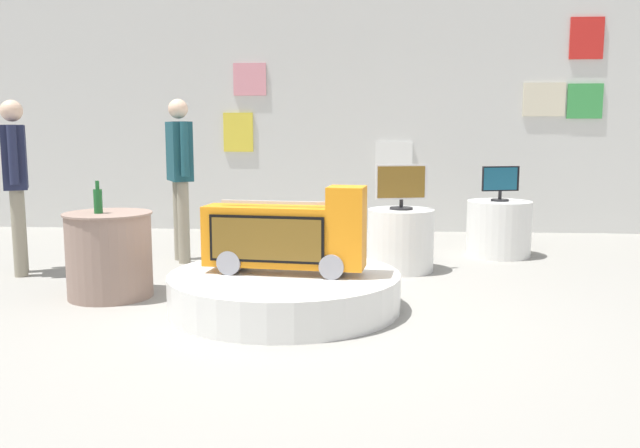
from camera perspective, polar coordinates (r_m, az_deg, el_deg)
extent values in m
plane|color=gray|center=(4.80, -1.71, -8.28)|extent=(30.00, 30.00, 0.00)
cube|color=silver|center=(8.96, 1.18, 9.45)|extent=(12.81, 0.10, 3.14)
cube|color=yellow|center=(9.05, -7.16, 7.96)|extent=(0.41, 0.02, 0.53)
cube|color=beige|center=(9.18, 19.01, 10.26)|extent=(0.54, 0.02, 0.43)
cube|color=white|center=(8.89, 6.47, 5.53)|extent=(0.50, 0.02, 0.50)
cube|color=green|center=(9.32, 22.16, 9.92)|extent=(0.45, 0.02, 0.45)
cube|color=pink|center=(9.05, -6.16, 12.46)|extent=(0.44, 0.02, 0.43)
cube|color=red|center=(9.38, 22.29, 14.81)|extent=(0.43, 0.02, 0.53)
cylinder|color=silver|center=(5.04, -3.12, -5.84)|extent=(1.77, 1.77, 0.28)
cylinder|color=gray|center=(5.10, -7.43, -3.06)|extent=(0.22, 0.36, 0.18)
cylinder|color=gray|center=(4.91, 1.32, -3.43)|extent=(0.22, 0.36, 0.18)
cube|color=orange|center=(4.96, -3.15, -1.09)|extent=(1.25, 0.44, 0.46)
cube|color=orange|center=(4.82, 2.35, 2.35)|extent=(0.30, 0.32, 0.16)
cube|color=black|center=(4.83, -4.74, -1.34)|extent=(0.87, 0.12, 0.35)
cube|color=brown|center=(4.83, -4.74, -1.34)|extent=(0.83, 0.12, 0.31)
cube|color=#B2B2B7|center=(4.92, -3.18, 1.88)|extent=(0.98, 0.15, 0.02)
cylinder|color=silver|center=(7.39, 15.35, -0.38)|extent=(0.69, 0.69, 0.60)
cylinder|color=black|center=(7.35, 15.44, 2.03)|extent=(0.19, 0.19, 0.02)
cylinder|color=black|center=(7.35, 15.46, 2.46)|extent=(0.04, 0.04, 0.09)
cube|color=black|center=(7.34, 15.51, 3.85)|extent=(0.41, 0.14, 0.27)
cube|color=navy|center=(7.31, 15.50, 3.83)|extent=(0.37, 0.11, 0.24)
cylinder|color=silver|center=(6.42, 7.06, -1.40)|extent=(0.64, 0.64, 0.60)
cylinder|color=black|center=(6.37, 7.11, 1.37)|extent=(0.22, 0.22, 0.02)
cylinder|color=black|center=(6.37, 7.12, 1.81)|extent=(0.04, 0.04, 0.08)
cube|color=silver|center=(6.35, 7.15, 3.67)|extent=(0.50, 0.14, 0.34)
cube|color=brown|center=(6.33, 7.12, 3.66)|extent=(0.46, 0.11, 0.30)
cylinder|color=gray|center=(5.62, -17.94, -2.59)|extent=(0.68, 0.68, 0.70)
cylinder|color=gray|center=(5.57, -18.09, 0.88)|extent=(0.71, 0.71, 0.02)
cylinder|color=#195926|center=(5.53, -18.84, 1.89)|extent=(0.07, 0.07, 0.19)
cylinder|color=#195926|center=(5.52, -18.90, 3.25)|extent=(0.03, 0.03, 0.07)
cylinder|color=gray|center=(7.05, -12.20, 0.33)|extent=(0.12, 0.12, 0.85)
cylinder|color=gray|center=(6.86, -11.84, 0.13)|extent=(0.12, 0.12, 0.85)
cube|color=#194751|center=(6.90, -12.20, 6.22)|extent=(0.36, 0.43, 0.60)
sphere|color=beige|center=(6.90, -12.31, 9.81)|extent=(0.20, 0.20, 0.20)
cylinder|color=#194751|center=(7.13, -12.63, 6.51)|extent=(0.08, 0.08, 0.54)
cylinder|color=#194751|center=(6.66, -11.76, 6.44)|extent=(0.08, 0.08, 0.54)
cylinder|color=gray|center=(6.91, -24.77, -0.52)|extent=(0.12, 0.12, 0.82)
cylinder|color=gray|center=(6.71, -24.84, -0.76)|extent=(0.12, 0.12, 0.82)
cube|color=#1E233F|center=(6.75, -25.16, 5.31)|extent=(0.35, 0.43, 0.60)
sphere|color=beige|center=(6.74, -25.37, 8.94)|extent=(0.20, 0.20, 0.20)
cylinder|color=#1E233F|center=(6.98, -25.08, 5.63)|extent=(0.08, 0.08, 0.54)
cylinder|color=#1E233F|center=(6.51, -25.27, 5.49)|extent=(0.08, 0.08, 0.54)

